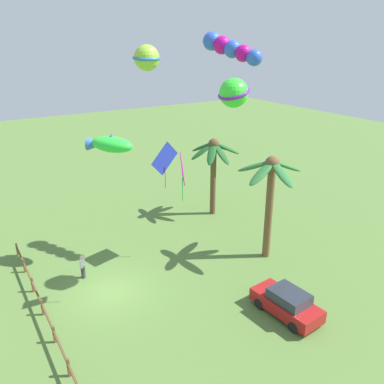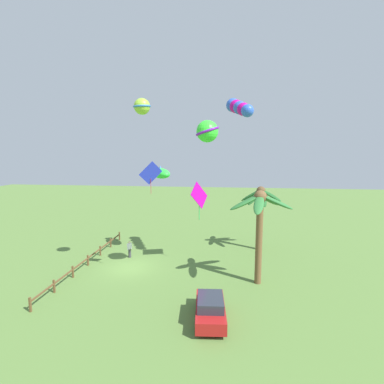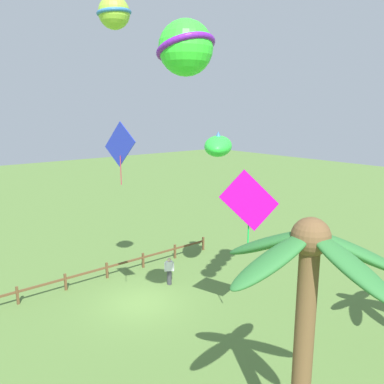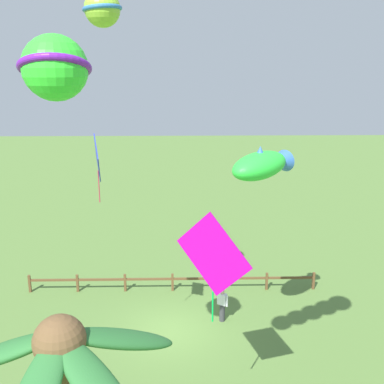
{
  "view_description": "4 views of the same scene",
  "coord_description": "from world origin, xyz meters",
  "views": [
    {
      "loc": [
        19.36,
        -6.44,
        14.05
      ],
      "look_at": [
        1.24,
        4.9,
        5.78
      ],
      "focal_mm": 37.29,
      "sensor_mm": 36.0,
      "label": 1
    },
    {
      "loc": [
        22.65,
        8.17,
        9.83
      ],
      "look_at": [
        1.05,
        5.54,
        6.86
      ],
      "focal_mm": 26.56,
      "sensor_mm": 36.0,
      "label": 2
    },
    {
      "loc": [
        9.38,
        15.7,
        9.61
      ],
      "look_at": [
        -0.0,
        4.13,
        6.49
      ],
      "focal_mm": 35.92,
      "sensor_mm": 36.0,
      "label": 3
    },
    {
      "loc": [
        -0.58,
        17.73,
        11.37
      ],
      "look_at": [
        -0.88,
        3.96,
        7.56
      ],
      "focal_mm": 42.18,
      "sensor_mm": 36.0,
      "label": 4
    }
  ],
  "objects": [
    {
      "name": "kite_diamond_0",
      "position": [
        2.31,
        2.62,
        8.36
      ],
      "size": [
        0.4,
        1.71,
        2.43
      ],
      "color": "#2433BA"
    },
    {
      "name": "kite_ball_1",
      "position": [
        1.99,
        1.98,
        13.21
      ],
      "size": [
        1.72,
        1.71,
        1.18
      ],
      "color": "#98D138"
    },
    {
      "name": "palm_tree_0",
      "position": [
        1.59,
        10.67,
        5.39
      ],
      "size": [
        4.56,
        4.72,
        7.15
      ],
      "color": "brown",
      "rests_on": "ground"
    },
    {
      "name": "rail_fence",
      "position": [
        -0.03,
        -3.85,
        0.59
      ],
      "size": [
        15.05,
        0.12,
        0.95
      ],
      "color": "brown",
      "rests_on": "ground"
    },
    {
      "name": "kite_fish_5",
      "position": [
        -3.47,
        1.89,
        7.99
      ],
      "size": [
        2.91,
        2.86,
        1.27
      ],
      "color": "#2DE23C"
    },
    {
      "name": "ground_plane",
      "position": [
        0.0,
        0.0,
        0.0
      ],
      "size": [
        120.0,
        120.0,
        0.0
      ],
      "primitive_type": "plane",
      "color": "#567A38"
    },
    {
      "name": "kite_diamond_4",
      "position": [
        -1.45,
        5.86,
        6.2
      ],
      "size": [
        2.1,
        1.28,
        3.36
      ],
      "color": "#BB099D"
    },
    {
      "name": "kite_ball_3",
      "position": [
        2.37,
        6.78,
        11.36
      ],
      "size": [
        1.91,
        1.89,
        1.54
      ],
      "color": "#35E931"
    },
    {
      "name": "spectator_0",
      "position": [
        -2.39,
        -0.86,
        0.81
      ],
      "size": [
        0.49,
        0.39,
        1.59
      ],
      "color": "#38383D",
      "rests_on": "ground"
    },
    {
      "name": "palm_tree_1",
      "position": [
        -6.22,
        11.66,
        4.98
      ],
      "size": [
        3.97,
        4.12,
        6.55
      ],
      "color": "brown",
      "rests_on": "ground"
    },
    {
      "name": "kite_tube_2",
      "position": [
        -1.1,
        9.06,
        13.48
      ],
      "size": [
        3.93,
        2.08,
        1.94
      ],
      "color": "blue"
    },
    {
      "name": "parked_car_0",
      "position": [
        6.96,
        7.35,
        0.75
      ],
      "size": [
        4.03,
        2.01,
        1.51
      ],
      "color": "#A51919",
      "rests_on": "ground"
    }
  ]
}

